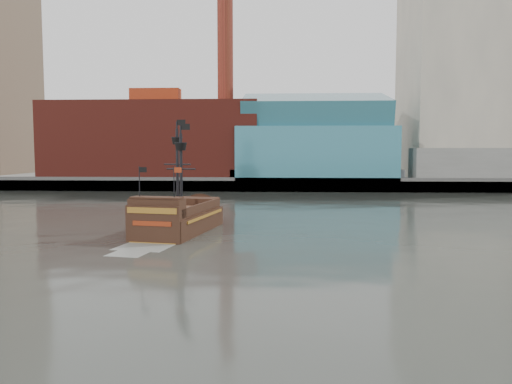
{
  "coord_description": "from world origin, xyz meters",
  "views": [
    {
      "loc": [
        3.72,
        -28.77,
        7.47
      ],
      "look_at": [
        1.49,
        13.17,
        4.0
      ],
      "focal_mm": 35.0,
      "sensor_mm": 36.0,
      "label": 1
    }
  ],
  "objects": [
    {
      "name": "skyline",
      "position": [
        5.21,
        84.56,
        24.55
      ],
      "size": [
        149.0,
        45.0,
        62.0
      ],
      "color": "brown",
      "rests_on": "promenade_far"
    },
    {
      "name": "ground",
      "position": [
        0.0,
        0.0,
        0.0
      ],
      "size": [
        400.0,
        400.0,
        0.0
      ],
      "primitive_type": "plane",
      "color": "#2C2F2A",
      "rests_on": "ground"
    },
    {
      "name": "pirate_ship",
      "position": [
        -5.77,
        16.16,
        1.01
      ],
      "size": [
        6.96,
        15.45,
        11.15
      ],
      "rotation": [
        0.0,
        0.0,
        -0.18
      ],
      "color": "black",
      "rests_on": "ground"
    },
    {
      "name": "promenade_far",
      "position": [
        0.0,
        92.0,
        1.0
      ],
      "size": [
        220.0,
        60.0,
        2.0
      ],
      "primitive_type": "cube",
      "color": "slate",
      "rests_on": "ground"
    },
    {
      "name": "seawall",
      "position": [
        0.0,
        62.5,
        1.3
      ],
      "size": [
        220.0,
        1.0,
        2.6
      ],
      "primitive_type": "cube",
      "color": "#4C4C49",
      "rests_on": "ground"
    }
  ]
}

